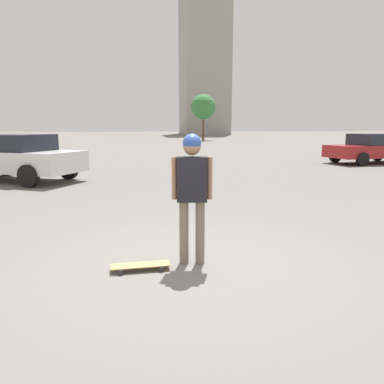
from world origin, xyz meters
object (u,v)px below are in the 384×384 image
at_px(car_parked_near, 15,157).
at_px(car_parked_far, 372,148).
at_px(skateboard, 141,266).
at_px(person, 192,184).

distance_m(car_parked_near, car_parked_far, 16.01).
bearing_deg(car_parked_near, car_parked_far, -137.93).
bearing_deg(skateboard, car_parked_far, -136.01).
bearing_deg(car_parked_far, person, 38.13).
height_order(car_parked_near, car_parked_far, car_parked_near).
xyz_separation_m(person, skateboard, (0.70, 0.16, -1.03)).
distance_m(person, car_parked_near, 9.68).
xyz_separation_m(car_parked_near, car_parked_far, (-15.55, -3.82, -0.07)).
xyz_separation_m(skateboard, car_parked_far, (-11.52, -12.42, 0.68)).
distance_m(skateboard, car_parked_far, 16.95).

